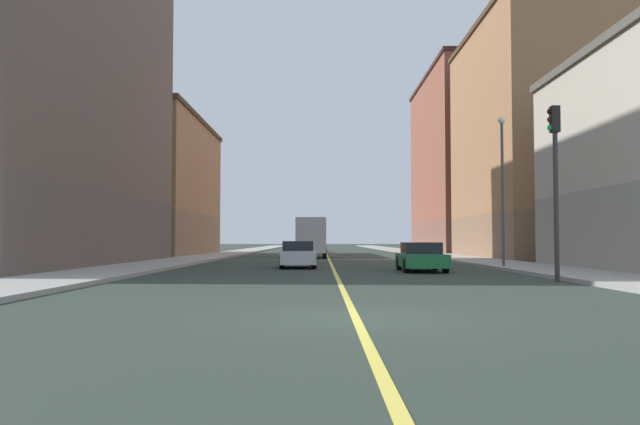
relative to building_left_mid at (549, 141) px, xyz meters
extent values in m
plane|color=#2C372F|center=(-17.12, -37.08, -9.14)|extent=(400.00, 400.00, 0.00)
cube|color=#9E9B93|center=(-7.49, 11.92, -9.07)|extent=(3.72, 168.00, 0.15)
cube|color=#9E9B93|center=(-26.76, 11.92, -9.07)|extent=(3.72, 168.00, 0.15)
cube|color=#E5D14C|center=(-17.12, 11.92, -9.14)|extent=(0.16, 154.00, 0.01)
cube|color=#8F6B4F|center=(0.00, 0.00, -7.47)|extent=(11.27, 18.56, 3.34)
cube|color=#A8754C|center=(0.00, 0.00, 1.46)|extent=(11.27, 18.56, 14.53)
cube|color=#4B3422|center=(0.00, 0.00, 8.93)|extent=(11.57, 18.86, 0.40)
cube|color=brown|center=(0.00, 23.33, -7.37)|extent=(11.27, 22.94, 3.54)
cube|color=#93513D|center=(0.00, 23.33, 2.58)|extent=(11.27, 22.94, 16.37)
cube|color=#42241B|center=(0.00, 23.33, 10.96)|extent=(11.57, 23.24, 0.40)
cube|color=brown|center=(-34.25, -15.06, -7.18)|extent=(11.27, 24.30, 3.94)
cube|color=brown|center=(-34.25, -15.06, 4.69)|extent=(11.27, 24.30, 19.80)
cube|color=#8F6B4F|center=(-34.25, 8.92, -7.23)|extent=(11.27, 21.10, 3.82)
cube|color=#A8754C|center=(-34.25, 8.92, -1.18)|extent=(11.27, 21.10, 8.28)
cube|color=#4B3422|center=(-34.25, 8.92, 3.16)|extent=(11.57, 21.40, 0.40)
cylinder|color=#2D2D2D|center=(-9.75, -27.38, -6.60)|extent=(0.16, 0.16, 5.09)
cube|color=black|center=(-9.75, -27.38, -3.60)|extent=(0.28, 0.32, 0.90)
sphere|color=#320404|center=(-9.91, -27.38, -3.33)|extent=(0.20, 0.20, 0.20)
sphere|color=#352204|center=(-9.91, -27.38, -3.61)|extent=(0.20, 0.20, 0.20)
sphere|color=green|center=(-9.91, -27.38, -3.89)|extent=(0.20, 0.20, 0.20)
cylinder|color=#4C4C51|center=(-8.75, -17.73, -5.46)|extent=(0.14, 0.14, 7.06)
sphere|color=#EAEACC|center=(-8.75, -17.73, -1.78)|extent=(0.36, 0.36, 0.36)
cube|color=#1E6B38|center=(-13.19, -20.12, -8.63)|extent=(1.92, 4.50, 0.58)
cube|color=black|center=(-13.19, -20.11, -8.09)|extent=(1.66, 2.03, 0.52)
cylinder|color=black|center=(-14.02, -18.72, -8.82)|extent=(0.23, 0.64, 0.64)
cylinder|color=black|center=(-12.32, -18.75, -8.82)|extent=(0.23, 0.64, 0.64)
cylinder|color=black|center=(-14.05, -21.50, -8.82)|extent=(0.23, 0.64, 0.64)
cylinder|color=black|center=(-12.36, -21.52, -8.82)|extent=(0.23, 0.64, 0.64)
cube|color=silver|center=(-18.92, -16.58, -8.60)|extent=(1.94, 4.29, 0.65)
cube|color=black|center=(-18.92, -16.38, -8.03)|extent=(1.63, 2.19, 0.49)
cylinder|color=black|center=(-19.77, -15.32, -8.82)|extent=(0.25, 0.65, 0.64)
cylinder|color=black|center=(-18.19, -15.24, -8.82)|extent=(0.25, 0.65, 0.64)
cylinder|color=black|center=(-19.64, -17.92, -8.82)|extent=(0.25, 0.65, 0.64)
cylinder|color=black|center=(-18.06, -17.85, -8.82)|extent=(0.25, 0.65, 0.64)
cube|color=gold|center=(-18.41, 30.46, -8.60)|extent=(1.94, 4.46, 0.65)
cube|color=black|center=(-18.41, 30.42, -8.06)|extent=(1.63, 2.14, 0.43)
cylinder|color=black|center=(-19.15, 31.85, -8.82)|extent=(0.25, 0.65, 0.64)
cylinder|color=black|center=(-17.56, 31.78, -8.82)|extent=(0.25, 0.65, 0.64)
cylinder|color=black|center=(-19.27, 29.13, -8.82)|extent=(0.25, 0.65, 0.64)
cylinder|color=black|center=(-17.68, 29.06, -8.82)|extent=(0.25, 0.65, 0.64)
cube|color=red|center=(-18.66, 23.34, -8.60)|extent=(1.78, 4.40, 0.65)
cube|color=black|center=(-18.66, 23.42, -8.06)|extent=(1.55, 2.01, 0.43)
cylinder|color=black|center=(-19.46, 24.69, -8.82)|extent=(0.23, 0.64, 0.64)
cylinder|color=black|center=(-17.89, 24.71, -8.82)|extent=(0.23, 0.64, 0.64)
cylinder|color=black|center=(-19.43, 21.98, -8.82)|extent=(0.23, 0.64, 0.64)
cylinder|color=black|center=(-17.86, 22.00, -8.82)|extent=(0.23, 0.64, 0.64)
cube|color=beige|center=(-18.45, 4.19, -7.75)|extent=(2.27, 2.19, 2.09)
cube|color=silver|center=(-18.45, 0.05, -7.37)|extent=(2.27, 5.16, 2.65)
cylinder|color=black|center=(-19.48, 3.80, -8.69)|extent=(0.30, 0.90, 0.90)
cylinder|color=black|center=(-17.41, 3.80, -8.69)|extent=(0.30, 0.90, 0.90)
cylinder|color=black|center=(-19.48, -1.05, -8.69)|extent=(0.30, 0.90, 0.90)
cylinder|color=black|center=(-17.41, -1.05, -8.69)|extent=(0.30, 0.90, 0.90)
camera|label=1|loc=(-17.77, -48.68, -7.71)|focal=35.31mm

